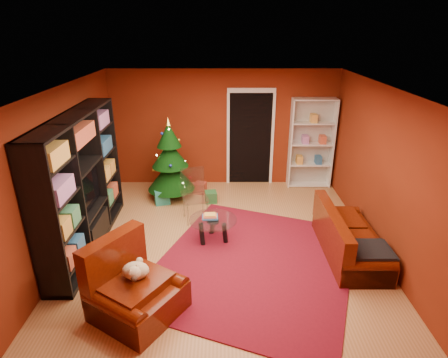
{
  "coord_description": "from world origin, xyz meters",
  "views": [
    {
      "loc": [
        -0.02,
        -5.41,
        3.45
      ],
      "look_at": [
        0.0,
        0.4,
        1.05
      ],
      "focal_mm": 30.0,
      "sensor_mm": 36.0,
      "label": 1
    }
  ],
  "objects_px": {
    "sofa": "(351,233)",
    "coffee_table": "(213,230)",
    "gift_box_teal": "(162,196)",
    "acrylic_chair": "(195,198)",
    "rug": "(254,263)",
    "christmas_tree": "(170,160)",
    "media_unit": "(82,184)",
    "gift_box_red": "(200,188)",
    "dog": "(136,271)",
    "white_bookshelf": "(311,144)",
    "gift_box_green": "(211,197)",
    "armchair": "(137,287)"
  },
  "relations": [
    {
      "from": "sofa",
      "to": "coffee_table",
      "type": "height_order",
      "value": "sofa"
    },
    {
      "from": "gift_box_teal",
      "to": "acrylic_chair",
      "type": "distance_m",
      "value": 1.09
    },
    {
      "from": "rug",
      "to": "christmas_tree",
      "type": "distance_m",
      "value": 3.02
    },
    {
      "from": "media_unit",
      "to": "gift_box_red",
      "type": "xyz_separation_m",
      "value": [
        1.75,
        2.06,
        -0.98
      ]
    },
    {
      "from": "dog",
      "to": "white_bookshelf",
      "type": "bearing_deg",
      "value": -3.89
    },
    {
      "from": "gift_box_red",
      "to": "rug",
      "type": "bearing_deg",
      "value": -69.59
    },
    {
      "from": "gift_box_teal",
      "to": "white_bookshelf",
      "type": "distance_m",
      "value": 3.47
    },
    {
      "from": "media_unit",
      "to": "sofa",
      "type": "distance_m",
      "value": 4.37
    },
    {
      "from": "gift_box_teal",
      "to": "gift_box_green",
      "type": "bearing_deg",
      "value": 1.99
    },
    {
      "from": "gift_box_green",
      "to": "acrylic_chair",
      "type": "xyz_separation_m",
      "value": [
        -0.27,
        -0.77,
        0.33
      ]
    },
    {
      "from": "gift_box_green",
      "to": "coffee_table",
      "type": "height_order",
      "value": "coffee_table"
    },
    {
      "from": "media_unit",
      "to": "sofa",
      "type": "relative_size",
      "value": 1.62
    },
    {
      "from": "gift_box_red",
      "to": "gift_box_green",
      "type": "bearing_deg",
      "value": -61.65
    },
    {
      "from": "white_bookshelf",
      "to": "coffee_table",
      "type": "bearing_deg",
      "value": -130.66
    },
    {
      "from": "white_bookshelf",
      "to": "armchair",
      "type": "bearing_deg",
      "value": -125.24
    },
    {
      "from": "rug",
      "to": "gift_box_teal",
      "type": "height_order",
      "value": "gift_box_teal"
    },
    {
      "from": "rug",
      "to": "coffee_table",
      "type": "relative_size",
      "value": 4.08
    },
    {
      "from": "rug",
      "to": "media_unit",
      "type": "distance_m",
      "value": 3.02
    },
    {
      "from": "white_bookshelf",
      "to": "dog",
      "type": "relative_size",
      "value": 5.14
    },
    {
      "from": "christmas_tree",
      "to": "acrylic_chair",
      "type": "distance_m",
      "value": 1.22
    },
    {
      "from": "rug",
      "to": "armchair",
      "type": "xyz_separation_m",
      "value": [
        -1.56,
        -1.08,
        0.4
      ]
    },
    {
      "from": "rug",
      "to": "gift_box_red",
      "type": "bearing_deg",
      "value": 110.41
    },
    {
      "from": "media_unit",
      "to": "acrylic_chair",
      "type": "height_order",
      "value": "media_unit"
    },
    {
      "from": "dog",
      "to": "acrylic_chair",
      "type": "height_order",
      "value": "acrylic_chair"
    },
    {
      "from": "christmas_tree",
      "to": "dog",
      "type": "xyz_separation_m",
      "value": [
        0.01,
        -3.44,
        -0.24
      ]
    },
    {
      "from": "gift_box_green",
      "to": "sofa",
      "type": "distance_m",
      "value": 3.01
    },
    {
      "from": "media_unit",
      "to": "coffee_table",
      "type": "distance_m",
      "value": 2.27
    },
    {
      "from": "media_unit",
      "to": "dog",
      "type": "height_order",
      "value": "media_unit"
    },
    {
      "from": "gift_box_red",
      "to": "white_bookshelf",
      "type": "height_order",
      "value": "white_bookshelf"
    },
    {
      "from": "armchair",
      "to": "sofa",
      "type": "distance_m",
      "value": 3.39
    },
    {
      "from": "rug",
      "to": "coffee_table",
      "type": "bearing_deg",
      "value": 133.94
    },
    {
      "from": "christmas_tree",
      "to": "gift_box_teal",
      "type": "height_order",
      "value": "christmas_tree"
    },
    {
      "from": "gift_box_red",
      "to": "acrylic_chair",
      "type": "distance_m",
      "value": 1.27
    },
    {
      "from": "media_unit",
      "to": "armchair",
      "type": "relative_size",
      "value": 2.73
    },
    {
      "from": "dog",
      "to": "acrylic_chair",
      "type": "relative_size",
      "value": 0.45
    },
    {
      "from": "rug",
      "to": "white_bookshelf",
      "type": "distance_m",
      "value": 3.57
    },
    {
      "from": "gift_box_teal",
      "to": "coffee_table",
      "type": "bearing_deg",
      "value": -53.39
    },
    {
      "from": "acrylic_chair",
      "to": "sofa",
      "type": "bearing_deg",
      "value": -40.99
    },
    {
      "from": "gift_box_green",
      "to": "gift_box_red",
      "type": "relative_size",
      "value": 0.98
    },
    {
      "from": "rug",
      "to": "gift_box_teal",
      "type": "distance_m",
      "value": 2.8
    },
    {
      "from": "gift_box_red",
      "to": "acrylic_chair",
      "type": "relative_size",
      "value": 0.27
    },
    {
      "from": "rug",
      "to": "media_unit",
      "type": "height_order",
      "value": "media_unit"
    },
    {
      "from": "gift_box_green",
      "to": "white_bookshelf",
      "type": "relative_size",
      "value": 0.11
    },
    {
      "from": "white_bookshelf",
      "to": "coffee_table",
      "type": "relative_size",
      "value": 2.53
    },
    {
      "from": "media_unit",
      "to": "armchair",
      "type": "distance_m",
      "value": 2.17
    },
    {
      "from": "rug",
      "to": "acrylic_chair",
      "type": "bearing_deg",
      "value": 125.06
    },
    {
      "from": "christmas_tree",
      "to": "dog",
      "type": "height_order",
      "value": "christmas_tree"
    },
    {
      "from": "rug",
      "to": "white_bookshelf",
      "type": "relative_size",
      "value": 1.61
    },
    {
      "from": "gift_box_red",
      "to": "coffee_table",
      "type": "xyz_separation_m",
      "value": [
        0.33,
        -1.98,
        0.09
      ]
    },
    {
      "from": "dog",
      "to": "sofa",
      "type": "distance_m",
      "value": 3.39
    }
  ]
}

